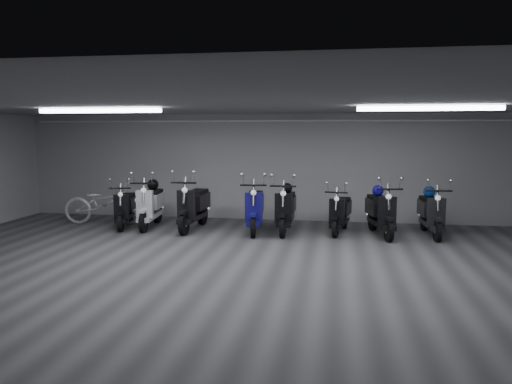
% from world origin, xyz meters
% --- Properties ---
extents(floor, '(14.00, 10.00, 0.01)m').
position_xyz_m(floor, '(0.00, 0.00, -0.01)').
color(floor, '#3E3E41').
rests_on(floor, ground).
extents(ceiling, '(14.00, 10.00, 0.01)m').
position_xyz_m(ceiling, '(0.00, 0.00, 2.80)').
color(ceiling, gray).
rests_on(ceiling, ground).
extents(back_wall, '(14.00, 0.01, 2.80)m').
position_xyz_m(back_wall, '(0.00, 5.00, 1.40)').
color(back_wall, '#9B9B9D').
rests_on(back_wall, ground).
extents(front_wall, '(14.00, 0.01, 2.80)m').
position_xyz_m(front_wall, '(0.00, -5.00, 1.40)').
color(front_wall, '#9B9B9D').
rests_on(front_wall, ground).
extents(fluor_strip_left, '(2.40, 0.18, 0.08)m').
position_xyz_m(fluor_strip_left, '(-3.00, 1.00, 2.74)').
color(fluor_strip_left, white).
rests_on(fluor_strip_left, ceiling).
extents(fluor_strip_right, '(2.40, 0.18, 0.08)m').
position_xyz_m(fluor_strip_right, '(3.00, 1.00, 2.74)').
color(fluor_strip_right, white).
rests_on(fluor_strip_right, ceiling).
extents(conduit, '(13.60, 0.05, 0.05)m').
position_xyz_m(conduit, '(0.00, 4.92, 2.62)').
color(conduit, white).
rests_on(conduit, back_wall).
extents(scooter_1, '(0.95, 1.80, 1.28)m').
position_xyz_m(scooter_1, '(-3.63, 3.36, 0.64)').
color(scooter_1, black).
rests_on(scooter_1, floor).
extents(scooter_2, '(0.84, 1.98, 1.44)m').
position_xyz_m(scooter_2, '(-3.01, 3.45, 0.72)').
color(scooter_2, silver).
rests_on(scooter_2, floor).
extents(scooter_3, '(0.77, 2.03, 1.49)m').
position_xyz_m(scooter_3, '(-1.89, 3.36, 0.74)').
color(scooter_3, black).
rests_on(scooter_3, floor).
extents(scooter_4, '(0.86, 2.01, 1.45)m').
position_xyz_m(scooter_4, '(-0.40, 3.35, 0.73)').
color(scooter_4, navy).
rests_on(scooter_4, floor).
extents(scooter_5, '(0.65, 1.93, 1.43)m').
position_xyz_m(scooter_5, '(0.32, 3.40, 0.72)').
color(scooter_5, black).
rests_on(scooter_5, floor).
extents(scooter_7, '(0.87, 1.77, 1.26)m').
position_xyz_m(scooter_7, '(1.58, 3.53, 0.63)').
color(scooter_7, black).
rests_on(scooter_7, floor).
extents(scooter_8, '(0.99, 1.97, 1.40)m').
position_xyz_m(scooter_8, '(2.47, 3.37, 0.70)').
color(scooter_8, black).
rests_on(scooter_8, floor).
extents(scooter_9, '(0.70, 1.86, 1.36)m').
position_xyz_m(scooter_9, '(3.59, 3.54, 0.68)').
color(scooter_9, black).
rests_on(scooter_9, floor).
extents(bicycle, '(2.08, 0.99, 1.29)m').
position_xyz_m(bicycle, '(-4.35, 3.70, 0.65)').
color(bicycle, silver).
rests_on(bicycle, floor).
extents(helmet_0, '(0.28, 0.28, 0.28)m').
position_xyz_m(helmet_0, '(-3.03, 3.72, 1.03)').
color(helmet_0, black).
rests_on(helmet_0, scooter_2).
extents(helmet_1, '(0.26, 0.26, 0.26)m').
position_xyz_m(helmet_1, '(3.58, 3.79, 0.98)').
color(helmet_1, navy).
rests_on(helmet_1, scooter_9).
extents(helmet_2, '(0.26, 0.26, 0.26)m').
position_xyz_m(helmet_2, '(2.42, 3.63, 1.00)').
color(helmet_2, '#0F0B80').
rests_on(helmet_2, scooter_8).
extents(helmet_3, '(0.25, 0.25, 0.25)m').
position_xyz_m(helmet_3, '(0.32, 3.67, 1.01)').
color(helmet_3, black).
rests_on(helmet_3, scooter_5).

